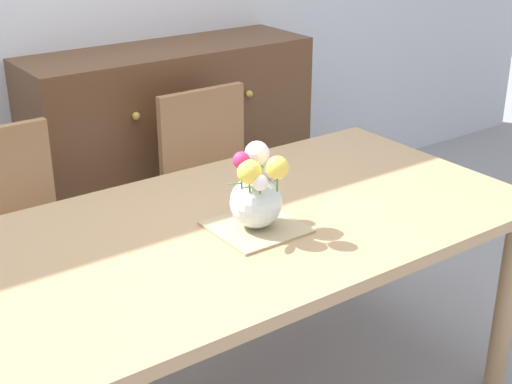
# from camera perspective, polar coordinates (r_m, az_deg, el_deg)

# --- Properties ---
(dining_table) EXTENTS (1.88, 0.96, 0.76)m
(dining_table) POSITION_cam_1_polar(r_m,az_deg,el_deg) (2.28, -1.42, -4.27)
(dining_table) COLOR tan
(dining_table) RESTS_ON ground_plane
(chair_left) EXTENTS (0.42, 0.42, 0.90)m
(chair_left) POSITION_cam_1_polar(r_m,az_deg,el_deg) (2.86, -18.42, -3.05)
(chair_left) COLOR #9E7047
(chair_left) RESTS_ON ground_plane
(chair_right) EXTENTS (0.42, 0.42, 0.90)m
(chair_right) POSITION_cam_1_polar(r_m,az_deg,el_deg) (3.20, -3.08, 1.00)
(chair_right) COLOR #9E7047
(chair_right) RESTS_ON ground_plane
(dresser) EXTENTS (1.40, 0.47, 1.00)m
(dresser) POSITION_cam_1_polar(r_m,az_deg,el_deg) (3.64, -6.53, 3.42)
(dresser) COLOR brown
(dresser) RESTS_ON ground_plane
(placemat) EXTENTS (0.26, 0.26, 0.01)m
(placemat) POSITION_cam_1_polar(r_m,az_deg,el_deg) (2.21, 0.00, -2.76)
(placemat) COLOR tan
(placemat) RESTS_ON dining_table
(flower_vase) EXTENTS (0.23, 0.22, 0.26)m
(flower_vase) POSITION_cam_1_polar(r_m,az_deg,el_deg) (2.16, 0.11, 0.08)
(flower_vase) COLOR silver
(flower_vase) RESTS_ON placemat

